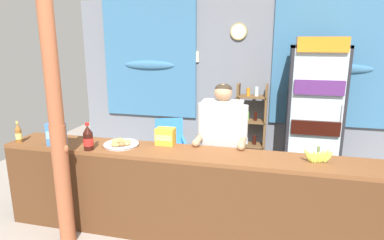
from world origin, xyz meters
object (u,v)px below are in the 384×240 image
(soda_bottle_iced_tea, at_px, (19,134))
(pastry_tray, at_px, (121,144))
(plastic_lawn_chair, at_px, (170,144))
(banana_bunch, at_px, (318,157))
(shopkeeper, at_px, (222,136))
(soda_bottle_cola, at_px, (88,139))
(drink_fridge, at_px, (315,103))
(bottle_shelf_rack, at_px, (251,123))
(snack_box_biscuit, at_px, (56,134))
(snack_box_choco_powder, at_px, (166,136))
(stall_counter, at_px, (190,190))
(timber_post, at_px, (57,130))

(soda_bottle_iced_tea, bearing_deg, pastry_tray, 7.80)
(plastic_lawn_chair, height_order, banana_bunch, banana_bunch)
(shopkeeper, height_order, soda_bottle_cola, shopkeeper)
(drink_fridge, relative_size, pastry_tray, 5.55)
(bottle_shelf_rack, distance_m, banana_bunch, 2.35)
(snack_box_biscuit, relative_size, pastry_tray, 0.65)
(soda_bottle_cola, relative_size, snack_box_choco_powder, 1.45)
(stall_counter, xyz_separation_m, banana_bunch, (1.17, 0.11, 0.41))
(banana_bunch, bearing_deg, soda_bottle_cola, -175.32)
(timber_post, xyz_separation_m, soda_bottle_iced_tea, (-0.70, 0.27, -0.16))
(drink_fridge, xyz_separation_m, soda_bottle_cola, (-2.38, -2.13, -0.08))
(plastic_lawn_chair, distance_m, snack_box_choco_powder, 1.43)
(stall_counter, distance_m, banana_bunch, 1.25)
(stall_counter, xyz_separation_m, plastic_lawn_chair, (-0.71, 1.57, -0.08))
(stall_counter, height_order, plastic_lawn_chair, stall_counter)
(bottle_shelf_rack, relative_size, soda_bottle_cola, 4.70)
(snack_box_biscuit, bearing_deg, soda_bottle_cola, -7.27)
(snack_box_biscuit, bearing_deg, timber_post, -50.42)
(plastic_lawn_chair, bearing_deg, soda_bottle_iced_tea, -126.95)
(timber_post, relative_size, soda_bottle_cola, 8.70)
(soda_bottle_iced_tea, distance_m, snack_box_choco_powder, 1.60)
(plastic_lawn_chair, relative_size, pastry_tray, 2.32)
(banana_bunch, bearing_deg, timber_post, -170.18)
(timber_post, xyz_separation_m, soda_bottle_cola, (0.17, 0.23, -0.14))
(stall_counter, bearing_deg, pastry_tray, 170.62)
(timber_post, bearing_deg, soda_bottle_cola, 53.34)
(stall_counter, height_order, drink_fridge, drink_fridge)
(pastry_tray, bearing_deg, banana_bunch, -0.48)
(stall_counter, xyz_separation_m, soda_bottle_iced_tea, (-1.91, -0.03, 0.45))
(drink_fridge, xyz_separation_m, pastry_tray, (-2.12, -1.93, -0.17))
(plastic_lawn_chair, height_order, soda_bottle_iced_tea, soda_bottle_iced_tea)
(shopkeeper, bearing_deg, banana_bunch, -25.34)
(shopkeeper, bearing_deg, timber_post, -149.09)
(snack_box_biscuit, bearing_deg, shopkeeper, 19.06)
(bottle_shelf_rack, bearing_deg, timber_post, -121.96)
(pastry_tray, bearing_deg, soda_bottle_cola, -142.84)
(timber_post, relative_size, bottle_shelf_rack, 1.85)
(stall_counter, distance_m, snack_box_choco_powder, 0.63)
(soda_bottle_cola, bearing_deg, soda_bottle_iced_tea, 177.21)
(stall_counter, relative_size, timber_post, 1.64)
(bottle_shelf_rack, xyz_separation_m, pastry_tray, (-1.21, -2.20, 0.25))
(stall_counter, distance_m, timber_post, 1.39)
(banana_bunch, bearing_deg, pastry_tray, 179.52)
(timber_post, xyz_separation_m, pastry_tray, (0.43, 0.43, -0.24))
(stall_counter, distance_m, soda_bottle_iced_tea, 1.97)
(soda_bottle_cola, xyz_separation_m, pastry_tray, (0.26, 0.20, -0.10))
(drink_fridge, bearing_deg, soda_bottle_cola, -138.16)
(drink_fridge, height_order, banana_bunch, drink_fridge)
(bottle_shelf_rack, height_order, soda_bottle_cola, bottle_shelf_rack)
(shopkeeper, bearing_deg, soda_bottle_cola, -153.56)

